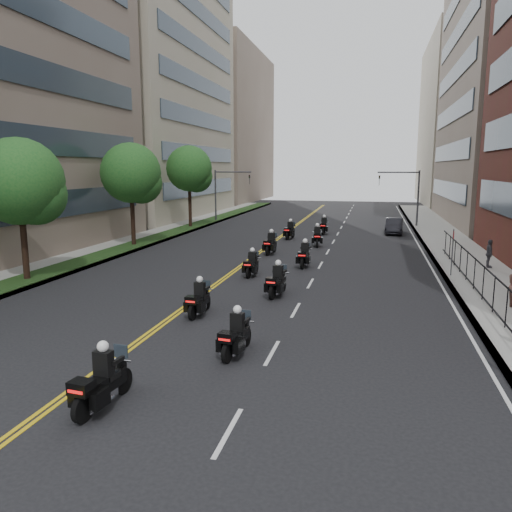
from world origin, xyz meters
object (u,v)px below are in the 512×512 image
(motorcycle_5, at_px, (305,256))
(motorcycle_7, at_px, (317,237))
(parked_sedan, at_px, (394,226))
(motorcycle_9, at_px, (324,226))
(motorcycle_3, at_px, (277,282))
(pedestrian_c, at_px, (489,254))
(motorcycle_8, at_px, (290,231))
(motorcycle_2, at_px, (199,300))
(motorcycle_6, at_px, (271,244))
(motorcycle_0, at_px, (101,383))
(motorcycle_1, at_px, (236,336))
(motorcycle_4, at_px, (252,265))

(motorcycle_5, height_order, motorcycle_7, motorcycle_7)
(motorcycle_7, distance_m, parked_sedan, 10.71)
(motorcycle_5, distance_m, motorcycle_9, 15.27)
(motorcycle_3, bearing_deg, motorcycle_7, 96.49)
(pedestrian_c, bearing_deg, motorcycle_8, 54.48)
(motorcycle_2, distance_m, motorcycle_5, 11.22)
(motorcycle_6, bearing_deg, parked_sedan, 60.80)
(motorcycle_7, bearing_deg, motorcycle_6, -129.50)
(motorcycle_9, xyz_separation_m, parked_sedan, (6.15, 1.77, 0.01))
(motorcycle_0, height_order, motorcycle_1, motorcycle_0)
(motorcycle_1, xyz_separation_m, motorcycle_9, (-0.14, 29.98, 0.05))
(motorcycle_2, xyz_separation_m, motorcycle_6, (-0.07, 14.83, 0.05))
(motorcycle_3, height_order, pedestrian_c, pedestrian_c)
(motorcycle_9, relative_size, pedestrian_c, 1.42)
(motorcycle_0, relative_size, pedestrian_c, 1.41)
(motorcycle_0, bearing_deg, motorcycle_5, 88.63)
(motorcycle_8, relative_size, pedestrian_c, 1.38)
(motorcycle_8, bearing_deg, motorcycle_1, -77.58)
(motorcycle_0, height_order, motorcycle_8, motorcycle_0)
(motorcycle_1, distance_m, motorcycle_5, 14.71)
(motorcycle_6, bearing_deg, pedestrian_c, -6.19)
(parked_sedan, bearing_deg, motorcycle_1, -96.39)
(motorcycle_0, distance_m, motorcycle_1, 4.76)
(motorcycle_2, bearing_deg, motorcycle_4, 89.76)
(motorcycle_5, height_order, pedestrian_c, pedestrian_c)
(motorcycle_4, bearing_deg, motorcycle_9, 85.93)
(motorcycle_3, relative_size, motorcycle_7, 0.97)
(motorcycle_1, bearing_deg, parked_sedan, 86.89)
(motorcycle_3, bearing_deg, motorcycle_1, -82.03)
(motorcycle_1, distance_m, motorcycle_3, 7.56)
(motorcycle_4, distance_m, motorcycle_8, 14.72)
(motorcycle_9, bearing_deg, pedestrian_c, -52.24)
(motorcycle_4, height_order, pedestrian_c, pedestrian_c)
(motorcycle_0, height_order, motorcycle_4, motorcycle_0)
(motorcycle_1, height_order, motorcycle_5, motorcycle_5)
(motorcycle_0, bearing_deg, motorcycle_9, 92.46)
(motorcycle_2, bearing_deg, motorcycle_1, -53.68)
(motorcycle_2, distance_m, pedestrian_c, 18.15)
(motorcycle_0, xyz_separation_m, motorcycle_4, (-0.02, 15.70, -0.06))
(motorcycle_0, distance_m, motorcycle_2, 8.03)
(motorcycle_4, distance_m, motorcycle_6, 7.17)
(motorcycle_5, bearing_deg, motorcycle_6, 127.80)
(motorcycle_6, distance_m, pedestrian_c, 13.61)
(motorcycle_4, relative_size, motorcycle_7, 0.90)
(motorcycle_3, relative_size, motorcycle_4, 1.08)
(motorcycle_8, height_order, motorcycle_9, motorcycle_9)
(motorcycle_0, bearing_deg, parked_sedan, 83.06)
(motorcycle_5, bearing_deg, motorcycle_9, 93.18)
(motorcycle_3, xyz_separation_m, motorcycle_7, (0.16, 15.29, 0.02))
(motorcycle_2, relative_size, parked_sedan, 0.51)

